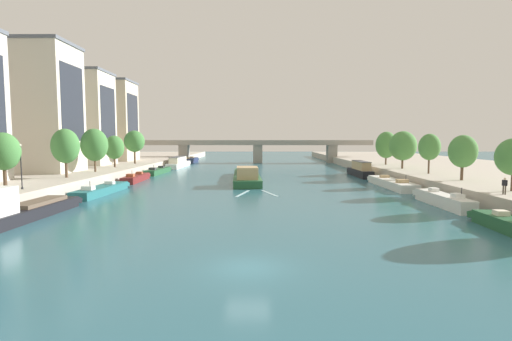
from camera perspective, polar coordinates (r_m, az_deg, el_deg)
name	(u,v)px	position (r m, az deg, el deg)	size (l,w,h in m)	color
ground_plane	(248,268)	(22.06, -1.25, -14.41)	(400.00, 400.00, 0.00)	#2D6070
quay_left	(56,170)	(86.57, -27.88, 0.04)	(36.00, 170.00, 1.91)	#B7AD9E
quay_right	(460,171)	(85.93, 28.30, -0.01)	(36.00, 170.00, 1.91)	#B7AD9E
barge_midriver	(247,176)	(65.71, -1.43, -0.79)	(5.60, 25.08, 2.96)	#235633
wake_behind_barge	(256,193)	(50.59, 0.02, -3.46)	(5.59, 6.05, 0.03)	#A0CCD6
moored_boat_left_far	(27,209)	(40.23, -31.16, -4.92)	(3.01, 13.34, 3.35)	black
moored_boat_left_end	(102,190)	(54.23, -22.14, -2.70)	(2.85, 13.27, 2.12)	#23666B
moored_boat_left_near	(136,178)	(68.37, -17.57, -1.07)	(2.51, 11.29, 2.17)	maroon
moored_boat_left_lone	(158,171)	(82.29, -14.51, -0.06)	(2.70, 13.30, 2.15)	#235633
moored_boat_left_gap_after	(179,163)	(99.70, -11.56, 1.16)	(3.10, 16.83, 2.75)	silver
moored_boat_left_midway	(190,160)	(118.26, -9.93, 1.51)	(3.38, 14.58, 2.46)	#1E284C
moored_boat_right_midway	(442,200)	(45.87, 26.17, -3.95)	(1.92, 11.19, 2.42)	silver
moored_boat_right_lone	(391,183)	(60.79, 19.63, -1.80)	(3.01, 15.15, 2.25)	silver
moored_boat_right_end	(360,170)	(76.21, 15.38, 0.08)	(2.29, 12.53, 3.02)	black
tree_left_distant	(4,152)	(47.63, -33.69, 2.38)	(3.24, 3.24, 6.02)	brown
tree_left_end_of_row	(65,146)	(58.49, -26.73, 3.29)	(3.71, 3.71, 6.75)	brown
tree_left_second	(94,145)	(67.01, -23.11, 3.55)	(4.24, 4.24, 7.01)	brown
tree_left_past_mid	(114,147)	(76.61, -20.52, 3.26)	(3.64, 3.64, 5.97)	brown
tree_left_nearest	(134,141)	(86.29, -17.80, 4.19)	(4.31, 4.31, 7.15)	brown
tree_right_nearest	(463,151)	(55.76, 28.64, 2.53)	(3.51, 3.51, 5.85)	brown
tree_right_by_lamp	(429,147)	(64.20, 24.61, 3.22)	(3.24, 3.24, 6.14)	brown
tree_right_end_of_row	(403,146)	(73.53, 21.20, 3.48)	(4.80, 4.80, 6.75)	brown
tree_right_past_mid	(386,145)	(83.51, 18.98, 3.65)	(4.30, 4.30, 6.86)	brown
lamppost_left_bank	(21,164)	(47.33, -31.82, 0.77)	(0.28, 0.28, 4.81)	black
building_left_corner	(27,108)	(71.87, -31.11, 8.06)	(15.10, 9.38, 20.63)	beige
building_left_tall	(79,118)	(87.19, -25.02, 7.16)	(12.41, 9.52, 19.28)	beige
building_left_middle	(108,121)	(100.97, -21.31, 6.97)	(12.57, 9.80, 19.56)	beige
bridge_far	(258,148)	(116.20, 0.27, 3.40)	(69.23, 4.40, 6.89)	gray
person_on_quay	(505,185)	(43.67, 33.28, -1.82)	(0.33, 0.48, 1.62)	#473D33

